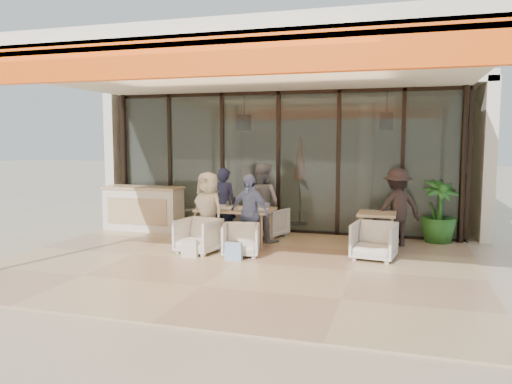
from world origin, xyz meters
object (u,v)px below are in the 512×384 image
at_px(dining_table, 236,211).
at_px(diner_periwinkle, 249,213).
at_px(chair_far_right, 268,221).
at_px(potted_palm, 439,211).
at_px(chair_near_left, 198,234).
at_px(chair_far_left, 232,219).
at_px(diner_cream, 208,210).
at_px(standing_woman, 397,208).
at_px(chair_near_right, 241,238).
at_px(host_counter, 143,208).
at_px(diner_navy, 224,204).
at_px(diner_grey, 262,203).
at_px(side_table, 377,218).
at_px(side_chair, 374,239).

bearing_deg(dining_table, diner_periwinkle, -46.97).
bearing_deg(chair_far_right, potted_palm, -155.23).
bearing_deg(chair_near_left, chair_far_left, 100.50).
bearing_deg(diner_cream, potted_palm, 43.34).
xyz_separation_m(chair_far_right, standing_woman, (2.70, -0.22, 0.42)).
xyz_separation_m(chair_near_right, potted_palm, (3.51, 2.28, 0.32)).
distance_m(dining_table, diner_periwinkle, 0.63).
xyz_separation_m(host_counter, chair_near_left, (2.15, -1.79, -0.17)).
relative_size(diner_navy, diner_grey, 0.93).
relative_size(side_table, standing_woman, 0.48).
height_order(chair_near_right, diner_periwinkle, diner_periwinkle).
relative_size(chair_far_left, side_table, 0.97).
distance_m(host_counter, diner_periwinkle, 3.26).
height_order(host_counter, chair_far_left, host_counter).
distance_m(diner_cream, potted_palm, 4.70).
height_order(diner_grey, diner_periwinkle, diner_grey).
height_order(diner_cream, side_chair, diner_cream).
height_order(diner_grey, potted_palm, diner_grey).
distance_m(diner_navy, side_table, 3.19).
bearing_deg(potted_palm, side_chair, -122.04).
distance_m(diner_navy, potted_palm, 4.44).
xyz_separation_m(chair_far_left, side_chair, (3.18, -1.49, 0.01)).
bearing_deg(chair_near_left, potted_palm, 38.18).
distance_m(chair_near_right, side_table, 2.63).
bearing_deg(diner_cream, diner_navy, 111.07).
bearing_deg(diner_periwinkle, host_counter, 175.62).
bearing_deg(standing_woman, side_table, 25.25).
relative_size(chair_near_right, potted_palm, 0.51).
height_order(host_counter, diner_periwinkle, diner_periwinkle).
bearing_deg(diner_grey, chair_far_left, -8.98).
bearing_deg(host_counter, chair_near_right, -30.91).
bearing_deg(side_chair, diner_cream, -173.70).
xyz_separation_m(chair_far_left, standing_woman, (3.54, -0.22, 0.42)).
bearing_deg(diner_cream, diner_periwinkle, 21.07).
height_order(chair_far_right, diner_periwinkle, diner_periwinkle).
distance_m(chair_far_right, standing_woman, 2.74).
xyz_separation_m(dining_table, side_table, (2.76, 0.20, -0.05)).
relative_size(chair_near_left, diner_grey, 0.44).
bearing_deg(chair_far_right, diner_periwinkle, 108.57).
bearing_deg(standing_woman, host_counter, -31.43).
height_order(chair_far_left, diner_navy, diner_navy).
bearing_deg(chair_near_left, chair_far_right, 76.65).
height_order(chair_near_left, side_chair, side_chair).
relative_size(chair_near_left, standing_woman, 0.47).
xyz_separation_m(chair_far_left, chair_near_left, (0.00, -1.90, 0.00)).
relative_size(chair_far_left, side_chair, 0.96).
height_order(dining_table, chair_near_left, dining_table).
bearing_deg(side_chair, diner_navy, 170.63).
bearing_deg(side_chair, diner_periwinkle, -174.29).
distance_m(chair_far_left, diner_grey, 1.08).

